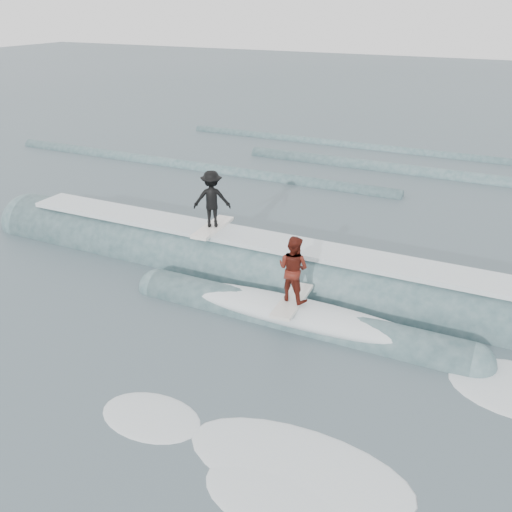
% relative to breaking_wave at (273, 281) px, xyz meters
% --- Properties ---
extents(ground, '(160.00, 160.00, 0.00)m').
position_rel_breaking_wave_xyz_m(ground, '(-0.26, -4.19, -0.04)').
color(ground, '#384D52').
rests_on(ground, ground).
extents(breaking_wave, '(22.31, 3.95, 2.34)m').
position_rel_breaking_wave_xyz_m(breaking_wave, '(0.00, 0.00, 0.00)').
color(breaking_wave, '#345257').
rests_on(breaking_wave, ground).
extents(surfer_black, '(1.34, 2.03, 1.90)m').
position_rel_breaking_wave_xyz_m(surfer_black, '(-2.29, 0.32, 2.13)').
color(surfer_black, white).
rests_on(surfer_black, ground).
extents(surfer_red, '(0.97, 2.03, 1.89)m').
position_rel_breaking_wave_xyz_m(surfer_red, '(1.40, -1.88, 1.44)').
color(surfer_red, silver).
rests_on(surfer_red, ground).
extents(whitewater, '(9.32, 6.89, 0.10)m').
position_rel_breaking_wave_xyz_m(whitewater, '(3.79, -5.93, -0.04)').
color(whitewater, silver).
rests_on(whitewater, ground).
extents(far_swells, '(34.86, 8.65, 0.80)m').
position_rel_breaking_wave_xyz_m(far_swells, '(-2.17, 13.46, -0.04)').
color(far_swells, '#345257').
rests_on(far_swells, ground).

